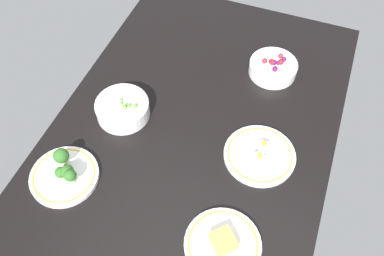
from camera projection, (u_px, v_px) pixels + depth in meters
dining_table at (192, 136)px, 128.69cm from camera, size 130.29×84.19×4.00cm
plate_broccoli at (64, 174)px, 116.23cm from camera, size 19.37×19.37×8.13cm
plate_eggs at (260, 155)px, 121.06cm from camera, size 21.02×21.02×4.46cm
bowl_peas at (123, 108)px, 128.74cm from camera, size 16.70×16.70×6.51cm
bowl_berries at (273, 67)px, 139.65cm from camera, size 16.13×16.13×6.09cm
plate_cheese at (223, 244)px, 105.17cm from camera, size 19.78×19.78×4.24cm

